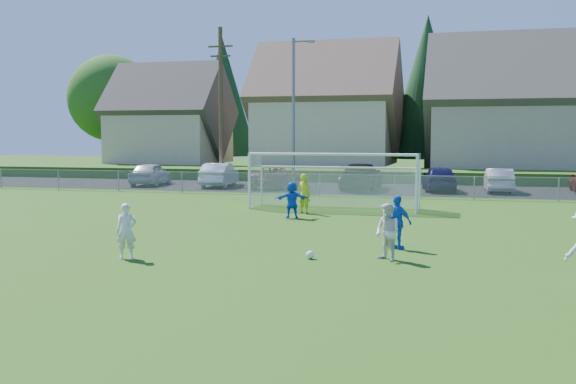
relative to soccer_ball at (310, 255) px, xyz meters
name	(u,v)px	position (x,y,z in m)	size (l,w,h in m)	color
ground	(192,287)	(-1.71, -3.88, -0.11)	(160.00, 160.00, 0.00)	#193D0C
asphalt_lot	(371,189)	(-1.71, 23.62, -0.10)	(60.00, 60.00, 0.00)	black
grass_embankment	(386,175)	(-1.71, 31.12, 0.29)	(70.00, 6.00, 0.80)	#1E420F
soccer_ball	(310,255)	(0.00, 0.00, 0.00)	(0.22, 0.22, 0.22)	white
player_white_a	(126,231)	(-4.69, -1.22, 0.63)	(0.54, 0.35, 1.47)	silver
player_white_b	(388,232)	(1.99, 0.30, 0.64)	(0.73, 0.57, 1.50)	silver
player_blue_a	(397,222)	(2.05, 2.18, 0.66)	(0.91, 0.38, 1.55)	blue
player_blue_b	(292,200)	(-2.71, 8.40, 0.61)	(1.34, 0.43, 1.44)	blue
goalkeeper	(304,194)	(-2.60, 10.03, 0.72)	(0.60, 0.40, 1.66)	#C5D318
car_a	(151,174)	(-15.99, 22.78, 0.63)	(1.75, 4.35, 1.48)	#AFB2B7
car_b	(219,175)	(-11.25, 22.84, 0.63)	(1.57, 4.51, 1.49)	white
car_c	(278,177)	(-7.30, 22.62, 0.58)	(2.28, 4.94, 1.37)	#590A14
car_d	(361,176)	(-2.22, 22.85, 0.68)	(2.21, 5.44, 1.58)	black
car_e	(439,178)	(2.37, 22.88, 0.64)	(1.76, 4.38, 1.49)	#15113E
car_f	(499,180)	(5.67, 22.95, 0.57)	(1.44, 4.13, 1.36)	#B6B6B6
soccer_goal	(335,172)	(-1.71, 12.17, 1.52)	(7.42, 1.90, 2.50)	white
chainlink_fence	(357,185)	(-1.71, 18.12, 0.52)	(52.06, 0.06, 1.20)	gray
streetlight	(294,109)	(-6.16, 22.12, 4.73)	(1.38, 0.18, 9.00)	slate
utility_pole	(221,105)	(-11.21, 23.12, 5.04)	(1.60, 0.26, 10.00)	#473321
houses_row	(423,84)	(0.26, 38.58, 7.22)	(53.90, 11.45, 13.27)	tan
tree_row	(417,94)	(-0.67, 44.85, 6.80)	(65.98, 12.36, 13.80)	#382616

